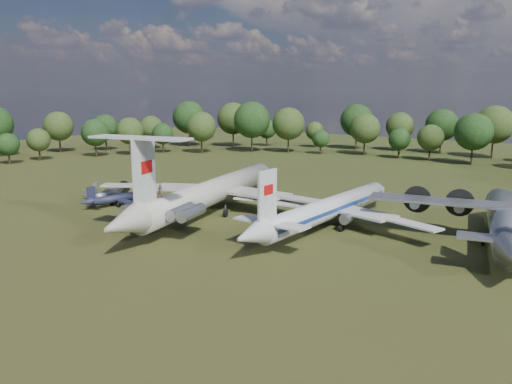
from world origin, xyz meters
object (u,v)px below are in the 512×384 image
Objects in this scene: small_prop_west at (116,200)px; small_prop_northwest at (108,195)px; an12_transport at (505,226)px; tu104_jet at (329,213)px; il62_airliner at (213,196)px; person_on_il62 at (160,191)px.

small_prop_west is 5.16m from small_prop_northwest.
small_prop_west is at bearing -178.87° from an12_transport.
an12_transport reaches higher than tu104_jet.
il62_airliner is 16.08m from person_on_il62.
small_prop_northwest reaches higher than small_prop_west.
person_on_il62 is (25.32, -10.69, 5.47)m from small_prop_northwest.
il62_airliner is 43.69m from an12_transport.
small_prop_northwest is at bearing 167.34° from small_prop_west.
small_prop_northwest is (-4.71, 2.10, 0.05)m from small_prop_west.
small_prop_northwest is at bearing 178.43° from il62_airliner.
an12_transport reaches higher than small_prop_northwest.
person_on_il62 reaches higher than tu104_jet.
an12_transport reaches higher than small_prop_west.
person_on_il62 is at bearing -46.87° from small_prop_northwest.
person_on_il62 is (-39.25, -23.66, 3.93)m from an12_transport.
il62_airliner is 20.22m from tu104_jet.
small_prop_northwest is (-41.71, -7.44, -1.18)m from tu104_jet.
tu104_jet is at bearing -179.41° from an12_transport.
person_on_il62 is (-16.39, -18.13, 4.29)m from tu104_jet.
small_prop_northwest is (-64.58, -12.96, -1.54)m from an12_transport.
tu104_jet is 24.81m from person_on_il62.
small_prop_west is (-37.00, -9.54, -1.23)m from tu104_jet.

